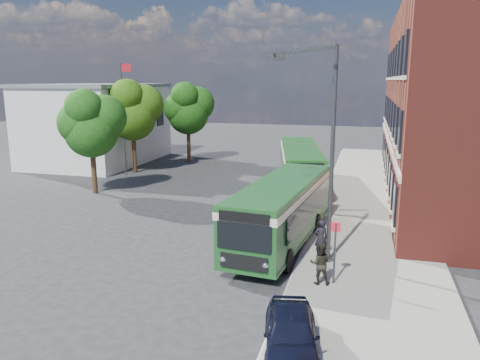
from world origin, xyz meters
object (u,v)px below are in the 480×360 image
(street_lamp, at_px, (323,152))
(parked_car, at_px, (291,334))
(bus_front, at_px, (282,207))
(bus_rear, at_px, (300,163))

(street_lamp, xyz_separation_m, parked_car, (-0.04, -7.31, -4.00))
(bus_front, xyz_separation_m, bus_rear, (-0.81, 11.84, 0.00))
(street_lamp, bearing_deg, bus_rear, 101.45)
(bus_front, distance_m, bus_rear, 11.87)
(bus_front, height_order, bus_rear, same)
(bus_rear, distance_m, parked_car, 21.32)
(bus_front, xyz_separation_m, parked_car, (1.95, -9.27, -1.04))
(bus_front, relative_size, parked_car, 2.78)
(bus_front, relative_size, bus_rear, 0.86)
(street_lamp, height_order, bus_rear, street_lamp)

